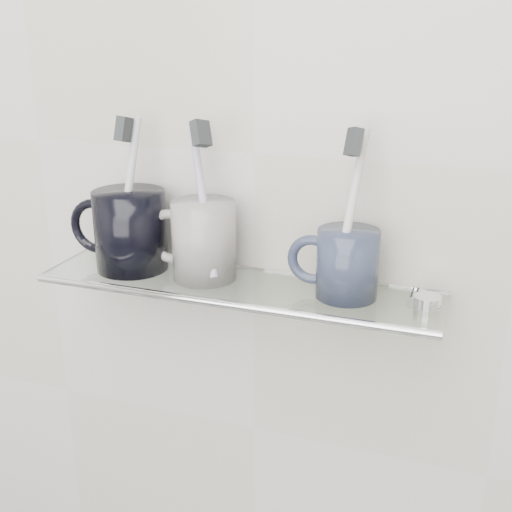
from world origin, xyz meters
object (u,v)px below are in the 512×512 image
at_px(shelf_glass, 237,286).
at_px(mug_center, 204,240).
at_px(mug_right, 347,264).
at_px(mug_left, 131,230).

distance_m(shelf_glass, mug_center, 0.07).
relative_size(mug_center, mug_right, 1.22).
bearing_deg(mug_center, mug_left, 177.11).
distance_m(shelf_glass, mug_right, 0.14).
height_order(mug_center, mug_right, mug_center).
height_order(mug_left, mug_right, mug_left).
bearing_deg(mug_left, shelf_glass, 12.79).
xyz_separation_m(shelf_glass, mug_right, (0.14, 0.00, 0.04)).
bearing_deg(mug_center, mug_right, -2.89).
bearing_deg(shelf_glass, mug_right, 2.12).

